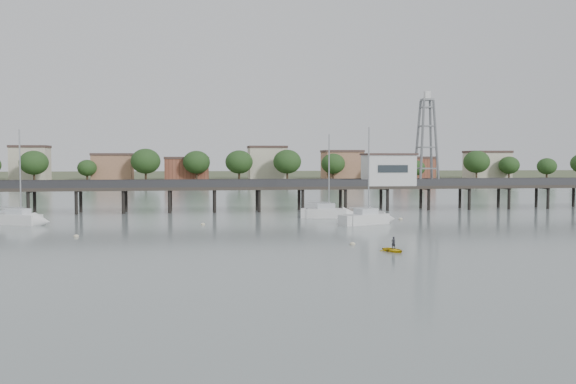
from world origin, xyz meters
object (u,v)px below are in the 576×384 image
Objects in this scene: lattice_tower at (427,142)px; white_tender at (12,217)px; pier at (236,188)px; sailboat_b at (26,220)px; sailboat_c at (373,219)px; sailboat_f at (334,213)px; yellow_dinghy at (393,252)px.

white_tender is at bearing -170.42° from lattice_tower.
lattice_tower is at bearing 29.79° from white_tender.
pier is 35.67× the size of white_tender.
pier is at bearing 57.02° from sailboat_b.
sailboat_c is 9.41m from sailboat_f.
lattice_tower is 1.18× the size of sailboat_c.
sailboat_c is at bearing -52.64° from pier.
sailboat_c is at bearing 58.22° from yellow_dinghy.
sailboat_b is (-27.78, -16.88, -3.15)m from pier.
sailboat_c is at bearing -60.02° from sailboat_f.
sailboat_b reaches higher than white_tender.
lattice_tower is 3.69× the size of white_tender.
white_tender is at bearing 144.45° from sailboat_b.
sailboat_b reaches higher than pier.
sailboat_f reaches higher than white_tender.
pier is at bearing 102.80° from sailboat_c.
white_tender is 55.67m from yellow_dinghy.
lattice_tower is 24.68m from sailboat_f.
sailboat_b is at bearing 149.34° from sailboat_c.
lattice_tower reaches higher than yellow_dinghy.
sailboat_c is at bearing 19.63° from sailboat_b.
lattice_tower is at bearing 30.69° from sailboat_c.
sailboat_f is (-3.32, 8.80, 0.00)m from sailboat_c.
pier is at bearing 145.12° from sailboat_f.
sailboat_c reaches higher than white_tender.
sailboat_f reaches higher than yellow_dinghy.
pier reaches higher than white_tender.
sailboat_f is at bearing 66.81° from yellow_dinghy.
sailboat_c is 1.05× the size of sailboat_f.
lattice_tower is 28.31m from sailboat_c.
pier is 32.65m from sailboat_b.
lattice_tower reaches higher than sailboat_b.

